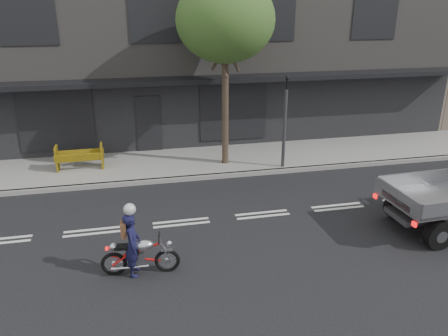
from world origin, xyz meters
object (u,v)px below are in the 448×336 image
Objects in this scene: motorcycle at (140,255)px; rider at (133,245)px; street_tree at (225,21)px; construction_barrier at (79,159)px; traffic_light_pole at (284,127)px.

motorcycle is 0.32m from rider.
street_tree is at bearing 67.94° from motorcycle.
traffic_light_pole is at bearing -8.58° from construction_barrier.
rider is (-5.55, -5.58, -0.89)m from traffic_light_pole.
street_tree is 1.93× the size of traffic_light_pole.
traffic_light_pole is 2.08× the size of construction_barrier.
motorcycle is at bearing -134.08° from traffic_light_pole.
traffic_light_pole reaches higher than rider.
traffic_light_pole is at bearing 51.74° from motorcycle.
traffic_light_pole is 1.95× the size of motorcycle.
construction_barrier is (-7.31, 1.10, -1.03)m from traffic_light_pole.
rider reaches higher than construction_barrier.
motorcycle is 1.07× the size of construction_barrier.
street_tree reaches higher than traffic_light_pole.
motorcycle is 1.18× the size of rider.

